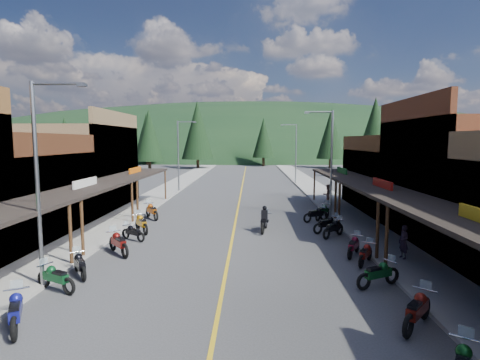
# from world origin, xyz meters

# --- Properties ---
(ground) EXTENTS (220.00, 220.00, 0.00)m
(ground) POSITION_xyz_m (0.00, 0.00, 0.00)
(ground) COLOR #38383A
(ground) RESTS_ON ground
(centerline) EXTENTS (0.15, 90.00, 0.01)m
(centerline) POSITION_xyz_m (0.00, 20.00, 0.01)
(centerline) COLOR gold
(centerline) RESTS_ON ground
(sidewalk_west) EXTENTS (3.40, 94.00, 0.15)m
(sidewalk_west) POSITION_xyz_m (-8.70, 20.00, 0.07)
(sidewalk_west) COLOR gray
(sidewalk_west) RESTS_ON ground
(sidewalk_east) EXTENTS (3.40, 94.00, 0.15)m
(sidewalk_east) POSITION_xyz_m (8.70, 20.00, 0.07)
(sidewalk_east) COLOR gray
(sidewalk_east) RESTS_ON ground
(shop_west_2) EXTENTS (10.90, 9.00, 6.20)m
(shop_west_2) POSITION_xyz_m (-13.75, 1.70, 2.53)
(shop_west_2) COLOR #3F2111
(shop_west_2) RESTS_ON ground
(shop_west_3) EXTENTS (10.90, 10.20, 8.20)m
(shop_west_3) POSITION_xyz_m (-13.78, 11.30, 3.52)
(shop_west_3) COLOR brown
(shop_west_3) RESTS_ON ground
(shop_east_2) EXTENTS (10.90, 9.00, 8.20)m
(shop_east_2) POSITION_xyz_m (13.78, 1.70, 3.52)
(shop_east_2) COLOR #562B19
(shop_east_2) RESTS_ON ground
(shop_east_3) EXTENTS (10.90, 10.20, 6.20)m
(shop_east_3) POSITION_xyz_m (13.75, 11.30, 2.53)
(shop_east_3) COLOR #4C2D16
(shop_east_3) RESTS_ON ground
(streetlight_0) EXTENTS (2.16, 0.18, 8.00)m
(streetlight_0) POSITION_xyz_m (-6.95, -6.00, 4.46)
(streetlight_0) COLOR gray
(streetlight_0) RESTS_ON ground
(streetlight_1) EXTENTS (2.16, 0.18, 8.00)m
(streetlight_1) POSITION_xyz_m (-6.95, 22.00, 4.46)
(streetlight_1) COLOR gray
(streetlight_1) RESTS_ON ground
(streetlight_2) EXTENTS (2.16, 0.18, 8.00)m
(streetlight_2) POSITION_xyz_m (6.95, 8.00, 4.46)
(streetlight_2) COLOR gray
(streetlight_2) RESTS_ON ground
(streetlight_3) EXTENTS (2.16, 0.18, 8.00)m
(streetlight_3) POSITION_xyz_m (6.95, 30.00, 4.46)
(streetlight_3) COLOR gray
(streetlight_3) RESTS_ON ground
(ridge_hill) EXTENTS (310.00, 140.00, 60.00)m
(ridge_hill) POSITION_xyz_m (0.00, 135.00, 0.00)
(ridge_hill) COLOR black
(ridge_hill) RESTS_ON ground
(pine_0) EXTENTS (5.04, 5.04, 11.00)m
(pine_0) POSITION_xyz_m (-40.00, 62.00, 6.48)
(pine_0) COLOR black
(pine_0) RESTS_ON ground
(pine_1) EXTENTS (5.88, 5.88, 12.50)m
(pine_1) POSITION_xyz_m (-24.00, 70.00, 7.24)
(pine_1) COLOR black
(pine_1) RESTS_ON ground
(pine_2) EXTENTS (6.72, 6.72, 14.00)m
(pine_2) POSITION_xyz_m (-10.00, 58.00, 7.99)
(pine_2) COLOR black
(pine_2) RESTS_ON ground
(pine_3) EXTENTS (5.04, 5.04, 11.00)m
(pine_3) POSITION_xyz_m (4.00, 66.00, 6.48)
(pine_3) COLOR black
(pine_3) RESTS_ON ground
(pine_4) EXTENTS (5.88, 5.88, 12.50)m
(pine_4) POSITION_xyz_m (18.00, 60.00, 7.24)
(pine_4) COLOR black
(pine_4) RESTS_ON ground
(pine_5) EXTENTS (6.72, 6.72, 14.00)m
(pine_5) POSITION_xyz_m (34.00, 72.00, 7.99)
(pine_5) COLOR black
(pine_5) RESTS_ON ground
(pine_6) EXTENTS (5.04, 5.04, 11.00)m
(pine_6) POSITION_xyz_m (46.00, 64.00, 6.48)
(pine_6) COLOR black
(pine_6) RESTS_ON ground
(pine_7) EXTENTS (5.88, 5.88, 12.50)m
(pine_7) POSITION_xyz_m (-32.00, 76.00, 7.24)
(pine_7) COLOR black
(pine_7) RESTS_ON ground
(pine_8) EXTENTS (4.48, 4.48, 10.00)m
(pine_8) POSITION_xyz_m (-22.00, 40.00, 5.98)
(pine_8) COLOR black
(pine_8) RESTS_ON ground
(pine_9) EXTENTS (4.93, 4.93, 10.80)m
(pine_9) POSITION_xyz_m (24.00, 45.00, 6.38)
(pine_9) COLOR black
(pine_9) RESTS_ON ground
(pine_10) EXTENTS (5.38, 5.38, 11.60)m
(pine_10) POSITION_xyz_m (-18.00, 50.00, 6.78)
(pine_10) COLOR black
(pine_10) RESTS_ON ground
(pine_11) EXTENTS (5.82, 5.82, 12.40)m
(pine_11) POSITION_xyz_m (20.00, 38.00, 7.19)
(pine_11) COLOR black
(pine_11) RESTS_ON ground
(bike_west_4) EXTENTS (1.73, 2.33, 1.28)m
(bike_west_4) POSITION_xyz_m (-6.12, -9.21, 0.64)
(bike_west_4) COLOR navy
(bike_west_4) RESTS_ON ground
(bike_west_5) EXTENTS (2.17, 1.56, 1.19)m
(bike_west_5) POSITION_xyz_m (-6.41, -6.31, 0.60)
(bike_west_5) COLOR #0D441F
(bike_west_5) RESTS_ON ground
(bike_west_6) EXTENTS (1.70, 2.01, 1.14)m
(bike_west_6) POSITION_xyz_m (-6.21, -4.71, 0.57)
(bike_west_6) COLOR black
(bike_west_6) RESTS_ON ground
(bike_west_7) EXTENTS (2.10, 2.29, 1.34)m
(bike_west_7) POSITION_xyz_m (-5.64, -1.59, 0.67)
(bike_west_7) COLOR #620F0D
(bike_west_7) RESTS_ON ground
(bike_west_8) EXTENTS (1.89, 1.53, 1.06)m
(bike_west_8) POSITION_xyz_m (-5.75, 1.10, 0.53)
(bike_west_8) COLOR black
(bike_west_8) RESTS_ON ground
(bike_west_9) EXTENTS (1.89, 2.33, 1.31)m
(bike_west_9) POSITION_xyz_m (-5.81, 3.00, 0.65)
(bike_west_9) COLOR #C07C0D
(bike_west_9) RESTS_ON ground
(bike_west_10) EXTENTS (1.97, 2.38, 1.34)m
(bike_west_10) POSITION_xyz_m (-6.24, 7.12, 0.67)
(bike_west_10) COLOR #9F440B
(bike_west_10) RESTS_ON ground
(bike_east_4) EXTENTS (2.04, 2.20, 1.29)m
(bike_east_4) POSITION_xyz_m (6.24, -8.81, 0.64)
(bike_east_4) COLOR maroon
(bike_east_4) RESTS_ON ground
(bike_east_5) EXTENTS (2.19, 1.56, 1.20)m
(bike_east_5) POSITION_xyz_m (6.15, -5.53, 0.60)
(bike_east_5) COLOR #0D421A
(bike_east_5) RESTS_ON ground
(bike_east_6) EXTENTS (1.58, 2.00, 1.11)m
(bike_east_6) POSITION_xyz_m (6.49, -2.75, 0.56)
(bike_east_6) COLOR maroon
(bike_east_6) RESTS_ON ground
(bike_east_7) EXTENTS (1.55, 2.07, 1.14)m
(bike_east_7) POSITION_xyz_m (6.29, -1.46, 0.57)
(bike_east_7) COLOR maroon
(bike_east_7) RESTS_ON ground
(bike_east_8) EXTENTS (1.96, 2.03, 1.21)m
(bike_east_8) POSITION_xyz_m (6.07, 2.19, 0.60)
(bike_east_8) COLOR black
(bike_east_8) RESTS_ON ground
(bike_east_9) EXTENTS (2.20, 1.63, 1.21)m
(bike_east_9) POSITION_xyz_m (5.93, 3.25, 0.61)
(bike_east_9) COLOR black
(bike_east_9) RESTS_ON ground
(bike_east_10) EXTENTS (2.17, 1.63, 1.20)m
(bike_east_10) POSITION_xyz_m (5.76, 6.50, 0.60)
(bike_east_10) COLOR black
(bike_east_10) RESTS_ON ground
(bike_east_11) EXTENTS (1.91, 2.31, 1.30)m
(bike_east_11) POSITION_xyz_m (6.41, 7.33, 0.65)
(bike_east_11) COLOR #0D4316
(bike_east_11) RESTS_ON ground
(rider_on_bike) EXTENTS (1.11, 2.37, 1.73)m
(rider_on_bike) POSITION_xyz_m (1.96, 3.49, 0.69)
(rider_on_bike) COLOR black
(rider_on_bike) RESTS_ON ground
(pedestrian_east_a) EXTENTS (0.52, 0.67, 1.64)m
(pedestrian_east_a) POSITION_xyz_m (8.44, -2.26, 0.97)
(pedestrian_east_a) COLOR #2A1E2E
(pedestrian_east_a) RESTS_ON sidewalk_east
(pedestrian_east_b) EXTENTS (1.02, 0.81, 1.83)m
(pedestrian_east_b) POSITION_xyz_m (7.87, 12.88, 1.06)
(pedestrian_east_b) COLOR brown
(pedestrian_east_b) RESTS_ON sidewalk_east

